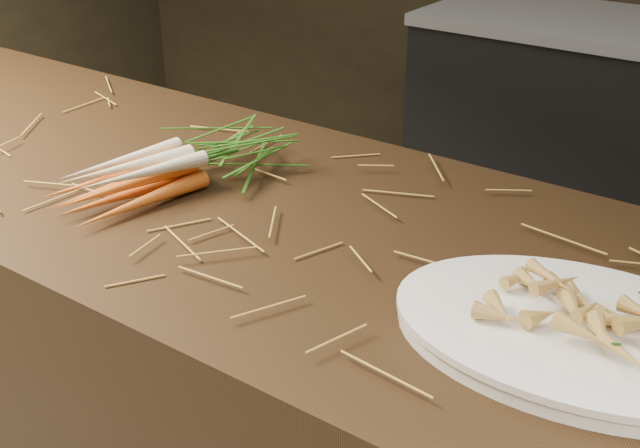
# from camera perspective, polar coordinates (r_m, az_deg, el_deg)

# --- Properties ---
(main_counter) EXTENTS (2.40, 0.70, 0.90)m
(main_counter) POSITION_cam_1_polar(r_m,az_deg,el_deg) (1.53, -4.94, -13.63)
(main_counter) COLOR black
(main_counter) RESTS_ON ground
(straw_bedding) EXTENTS (1.40, 0.60, 0.02)m
(straw_bedding) POSITION_cam_1_polar(r_m,az_deg,el_deg) (1.28, -5.74, 2.11)
(straw_bedding) COLOR #AE883F
(straw_bedding) RESTS_ON main_counter
(root_veg_bunch) EXTENTS (0.22, 0.46, 0.08)m
(root_veg_bunch) POSITION_cam_1_polar(r_m,az_deg,el_deg) (1.35, -8.92, 4.58)
(root_veg_bunch) COLOR #D75B13
(root_veg_bunch) RESTS_ON main_counter
(serving_platter) EXTENTS (0.48, 0.36, 0.02)m
(serving_platter) POSITION_cam_1_polar(r_m,az_deg,el_deg) (0.98, 18.06, -7.67)
(serving_platter) COLOR white
(serving_platter) RESTS_ON main_counter
(roasted_veg_heap) EXTENTS (0.24, 0.19, 0.05)m
(roasted_veg_heap) POSITION_cam_1_polar(r_m,az_deg,el_deg) (0.96, 18.37, -5.90)
(roasted_veg_heap) COLOR #A67F36
(roasted_veg_heap) RESTS_ON serving_platter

